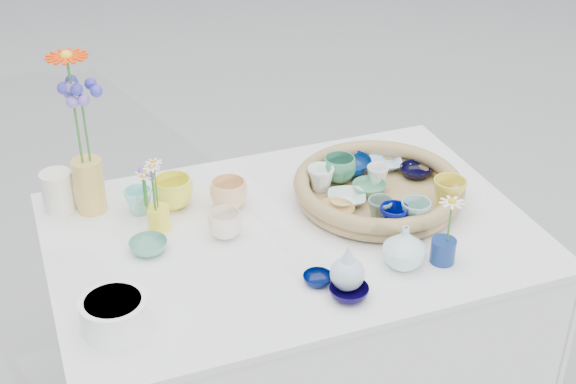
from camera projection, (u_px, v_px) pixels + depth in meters
name	position (u px, v px, depth m)	size (l,w,h in m)	color
wicker_tray	(378.00, 189.00, 2.23)	(0.47, 0.47, 0.08)	olive
tray_ceramic_0	(349.00, 166.00, 2.34)	(0.13, 0.13, 0.04)	navy
tray_ceramic_1	(416.00, 171.00, 2.33)	(0.09, 0.09, 0.03)	black
tray_ceramic_2	(449.00, 193.00, 2.17)	(0.09, 0.09, 0.08)	gold
tray_ceramic_3	(369.00, 188.00, 2.24)	(0.10, 0.10, 0.03)	#529B71
tray_ceramic_4	(380.00, 209.00, 2.12)	(0.07, 0.07, 0.06)	slate
tray_ceramic_5	(347.00, 199.00, 2.20)	(0.10, 0.10, 0.03)	silver
tray_ceramic_6	(321.00, 179.00, 2.25)	(0.08, 0.08, 0.07)	white
tray_ceramic_7	(377.00, 176.00, 2.28)	(0.06, 0.06, 0.06)	white
tray_ceramic_8	(385.00, 164.00, 2.37)	(0.10, 0.10, 0.02)	#A7D2F4
tray_ceramic_9	(394.00, 218.00, 2.07)	(0.07, 0.07, 0.07)	#000764
tray_ceramic_10	(335.00, 212.00, 2.13)	(0.10, 0.10, 0.03)	#DDA75A
tray_ceramic_11	(415.00, 214.00, 2.09)	(0.08, 0.08, 0.07)	#7DB6AA
tray_ceramic_12	(339.00, 169.00, 2.29)	(0.10, 0.10, 0.08)	#3E8961
loose_ceramic_0	(173.00, 193.00, 2.20)	(0.11, 0.11, 0.09)	yellow
loose_ceramic_1	(229.00, 194.00, 2.20)	(0.10, 0.10, 0.08)	#F0C084
loose_ceramic_2	(148.00, 246.00, 2.03)	(0.10, 0.10, 0.03)	#57987E
loose_ceramic_3	(225.00, 224.00, 2.08)	(0.09, 0.09, 0.07)	white
loose_ceramic_4	(318.00, 279.00, 1.92)	(0.07, 0.07, 0.02)	#000A3E
loose_ceramic_5	(139.00, 201.00, 2.18)	(0.08, 0.08, 0.07)	#87DCD5
loose_ceramic_6	(349.00, 292.00, 1.87)	(0.09, 0.09, 0.03)	black
fluted_bowl	(115.00, 314.00, 1.77)	(0.15, 0.15, 0.08)	white
bud_vase_paleblue	(348.00, 266.00, 1.88)	(0.08, 0.08, 0.13)	silver
bud_vase_seafoam	(404.00, 247.00, 1.96)	(0.11, 0.11, 0.11)	silver
bud_vase_cobalt	(443.00, 251.00, 1.99)	(0.06, 0.06, 0.06)	navy
single_daisy	(450.00, 222.00, 1.94)	(0.07, 0.07, 0.13)	white
tall_vase_yellow	(90.00, 186.00, 2.17)	(0.08, 0.08, 0.15)	gold
gerbera	(75.00, 112.00, 2.04)	(0.12, 0.12, 0.32)	#FF3700
hydrangea	(85.00, 127.00, 2.08)	(0.08, 0.08, 0.28)	#3839B7
white_pitcher	(58.00, 191.00, 2.18)	(0.12, 0.09, 0.11)	silver
daisy_cup	(159.00, 218.00, 2.11)	(0.06, 0.06, 0.06)	yellow
daisy_posy	(151.00, 186.00, 2.06)	(0.08, 0.08, 0.13)	white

